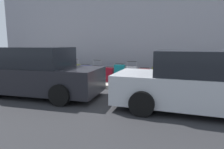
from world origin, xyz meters
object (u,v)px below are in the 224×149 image
suitcase_black_8 (97,73)px  suitcase_black_1 (182,78)px  suitcase_red_4 (144,77)px  suitcase_olive_10 (75,72)px  suitcase_teal_6 (120,74)px  suitcase_red_11 (65,71)px  bollard_post (34,70)px  fire_hydrant (49,70)px  parked_car_silver_0 (203,83)px  suitcase_maroon_0 (196,78)px  suitcase_navy_2 (169,78)px  suitcase_navy_9 (86,73)px  suitcase_olive_3 (156,76)px  suitcase_maroon_7 (108,75)px  parked_car_charcoal_1 (36,73)px  suitcase_silver_5 (132,75)px

suitcase_black_8 → suitcase_black_1: bearing=179.6°
suitcase_red_4 → suitcase_olive_10: (3.21, -0.04, 0.04)m
suitcase_red_4 → suitcase_teal_6: bearing=-3.7°
suitcase_red_11 → bollard_post: suitcase_red_11 is taller
fire_hydrant → parked_car_silver_0: (-6.50, 2.37, 0.20)m
suitcase_teal_6 → suitcase_olive_10: size_ratio=0.86×
suitcase_maroon_0 → suitcase_olive_10: suitcase_olive_10 is taller
suitcase_maroon_0 → suitcase_navy_2: (0.98, 0.08, -0.02)m
suitcase_navy_9 → suitcase_olive_3: bearing=-179.2°
suitcase_maroon_7 → parked_car_charcoal_1: parked_car_charcoal_1 is taller
suitcase_red_11 → suitcase_black_8: bearing=-178.3°
suitcase_maroon_0 → bollard_post: (7.39, 0.20, 0.03)m
suitcase_maroon_7 → suitcase_olive_10: (1.61, 0.09, 0.06)m
suitcase_silver_5 → suitcase_olive_3: bearing=-176.4°
suitcase_black_1 → suitcase_silver_5: suitcase_silver_5 is taller
suitcase_black_1 → suitcase_navy_2: 0.49m
suitcase_red_4 → suitcase_navy_9: bearing=-0.8°
suitcase_maroon_7 → fire_hydrant: (3.02, 0.08, 0.11)m
suitcase_teal_6 → suitcase_red_11: suitcase_teal_6 is taller
suitcase_navy_2 → suitcase_silver_5: size_ratio=0.98×
suitcase_red_4 → fire_hydrant: bearing=-0.7°
suitcase_maroon_0 → suitcase_maroon_7: suitcase_maroon_0 is taller
suitcase_teal_6 → parked_car_charcoal_1: parked_car_charcoal_1 is taller
suitcase_red_11 → suitcase_navy_2: bearing=179.4°
suitcase_olive_3 → bollard_post: suitcase_olive_3 is taller
suitcase_navy_2 → fire_hydrant: size_ratio=1.17×
suitcase_red_4 → suitcase_navy_9: (2.66, -0.04, 0.03)m
suitcase_red_4 → parked_car_silver_0: bearing=129.0°
suitcase_red_11 → parked_car_charcoal_1: parked_car_charcoal_1 is taller
suitcase_maroon_0 → suitcase_black_1: 0.49m
suitcase_black_1 → suitcase_red_4: bearing=4.0°
suitcase_olive_3 → suitcase_black_8: 2.62m
suitcase_maroon_0 → suitcase_navy_9: bearing=0.9°
suitcase_olive_10 → parked_car_charcoal_1: bearing=84.4°
parked_car_silver_0 → parked_car_charcoal_1: 5.32m
suitcase_maroon_0 → suitcase_black_1: size_ratio=1.04×
suitcase_teal_6 → bollard_post: (4.36, 0.16, -0.02)m
suitcase_black_1 → bollard_post: (6.90, 0.19, 0.05)m
suitcase_maroon_0 → parked_car_silver_0: (0.09, 2.43, 0.27)m
parked_car_charcoal_1 → suitcase_red_11: bearing=-82.4°
suitcase_maroon_7 → suitcase_olive_10: suitcase_olive_10 is taller
suitcase_black_1 → parked_car_charcoal_1: parked_car_charcoal_1 is taller
suitcase_maroon_0 → suitcase_silver_5: size_ratio=0.98×
suitcase_maroon_0 → suitcase_maroon_7: bearing=-0.3°
suitcase_teal_6 → suitcase_navy_9: size_ratio=1.09×
suitcase_silver_5 → suitcase_red_11: (3.23, -0.06, 0.01)m
suitcase_black_1 → suitcase_navy_9: bearing=0.9°
suitcase_silver_5 → suitcase_red_11: 3.23m
parked_car_silver_0 → suitcase_red_11: bearing=-23.0°
suitcase_olive_3 → suitcase_maroon_7: suitcase_olive_3 is taller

